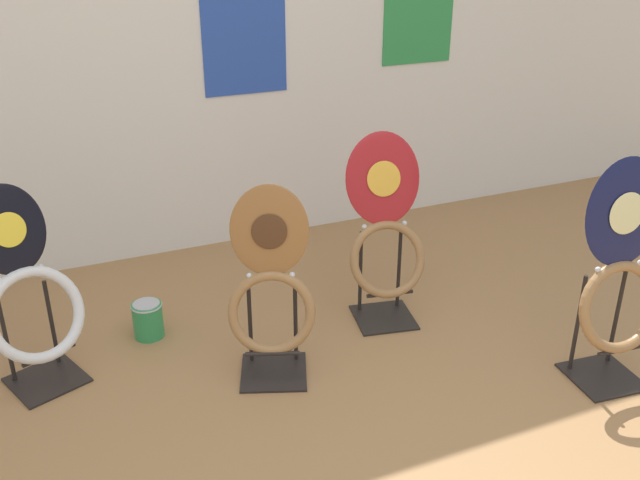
% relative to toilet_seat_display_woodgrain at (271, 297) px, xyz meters
% --- Properties ---
extents(wall_back, '(8.00, 0.07, 2.60)m').
position_rel_toilet_seat_display_woodgrain_xyz_m(wall_back, '(0.05, 1.41, 0.92)').
color(wall_back, silver).
rests_on(wall_back, ground_plane).
extents(toilet_seat_display_woodgrain, '(0.38, 0.36, 0.86)m').
position_rel_toilet_seat_display_woodgrain_xyz_m(toilet_seat_display_woodgrain, '(0.00, 0.00, 0.00)').
color(toilet_seat_display_woodgrain, black).
rests_on(toilet_seat_display_woodgrain, ground_plane).
extents(toilet_seat_display_navy_moon, '(0.40, 0.31, 0.97)m').
position_rel_toilet_seat_display_woodgrain_xyz_m(toilet_seat_display_navy_moon, '(1.28, -0.58, 0.07)').
color(toilet_seat_display_navy_moon, black).
rests_on(toilet_seat_display_navy_moon, ground_plane).
extents(toilet_seat_display_crimson_swirl, '(0.41, 0.36, 0.90)m').
position_rel_toilet_seat_display_woodgrain_xyz_m(toilet_seat_display_crimson_swirl, '(0.65, 0.25, 0.07)').
color(toilet_seat_display_crimson_swirl, black).
rests_on(toilet_seat_display_crimson_swirl, ground_plane).
extents(toilet_seat_display_jazz_black, '(0.45, 0.40, 0.85)m').
position_rel_toilet_seat_display_woodgrain_xyz_m(toilet_seat_display_jazz_black, '(-0.91, 0.34, 0.00)').
color(toilet_seat_display_jazz_black, black).
rests_on(toilet_seat_display_jazz_black, ground_plane).
extents(paint_can, '(0.14, 0.14, 0.17)m').
position_rel_toilet_seat_display_woodgrain_xyz_m(paint_can, '(-0.43, 0.51, -0.29)').
color(paint_can, '#2D8E4C').
rests_on(paint_can, ground_plane).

